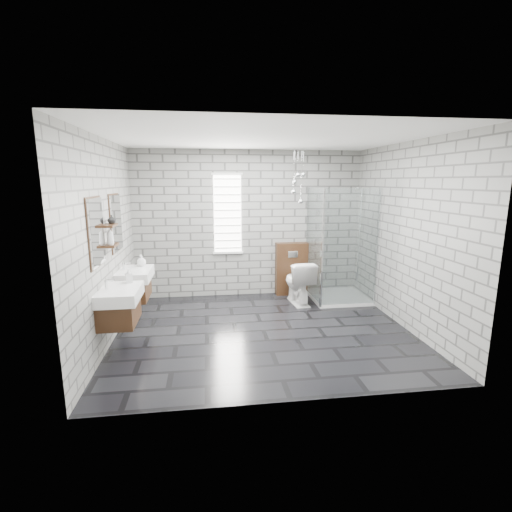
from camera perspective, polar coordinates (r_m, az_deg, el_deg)
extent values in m
cube|color=black|center=(5.53, 1.17, -11.46)|extent=(4.20, 3.60, 0.02)
cube|color=white|center=(5.12, 1.30, 17.80)|extent=(4.20, 3.60, 0.02)
cube|color=gray|center=(6.93, -1.08, 4.89)|extent=(4.20, 0.02, 2.70)
cube|color=gray|center=(3.41, 5.92, -2.07)|extent=(4.20, 0.02, 2.70)
cube|color=gray|center=(5.26, -22.12, 1.94)|extent=(0.02, 3.60, 2.70)
cube|color=gray|center=(5.86, 22.10, 2.83)|extent=(0.02, 3.60, 2.70)
cube|color=#3D2312|center=(4.95, -20.27, -8.05)|extent=(0.42, 0.62, 0.30)
cube|color=silver|center=(4.90, -17.99, -7.72)|extent=(0.02, 0.35, 0.01)
cube|color=white|center=(4.88, -20.17, -5.55)|extent=(0.47, 0.70, 0.15)
cylinder|color=silver|center=(4.88, -22.05, -4.04)|extent=(0.04, 0.04, 0.12)
cylinder|color=silver|center=(4.86, -21.53, -3.47)|extent=(0.10, 0.02, 0.02)
cube|color=white|center=(4.78, -23.35, 3.38)|extent=(0.03, 0.55, 0.80)
cube|color=#3D2312|center=(4.78, -23.49, 3.37)|extent=(0.01, 0.59, 0.84)
cube|color=#3D2312|center=(5.88, -18.21, -4.84)|extent=(0.42, 0.62, 0.30)
cube|color=silver|center=(5.84, -16.29, -4.54)|extent=(0.02, 0.35, 0.01)
cube|color=white|center=(5.82, -18.10, -2.71)|extent=(0.47, 0.70, 0.15)
cylinder|color=silver|center=(5.82, -19.68, -1.45)|extent=(0.04, 0.04, 0.12)
cylinder|color=silver|center=(5.80, -19.24, -0.96)|extent=(0.10, 0.02, 0.02)
cube|color=white|center=(5.74, -20.72, 4.78)|extent=(0.03, 0.55, 0.80)
cube|color=#3D2312|center=(5.74, -20.84, 4.78)|extent=(0.01, 0.59, 0.84)
cube|color=#3D2312|center=(5.20, -21.37, 1.55)|extent=(0.14, 0.30, 0.03)
cube|color=#3D2312|center=(5.17, -21.58, 4.39)|extent=(0.14, 0.30, 0.03)
cube|color=white|center=(6.85, -4.41, 6.46)|extent=(0.50, 0.02, 1.40)
cube|color=white|center=(6.81, -4.49, 12.49)|extent=(0.56, 0.04, 0.04)
cube|color=white|center=(6.94, -4.31, 0.52)|extent=(0.56, 0.04, 0.04)
cube|color=white|center=(6.92, -4.32, 1.24)|extent=(0.48, 0.01, 0.02)
cube|color=white|center=(6.89, -4.33, 2.39)|extent=(0.48, 0.01, 0.02)
cube|color=white|center=(6.87, -4.35, 3.54)|extent=(0.48, 0.01, 0.02)
cube|color=white|center=(6.86, -4.37, 4.70)|extent=(0.48, 0.01, 0.02)
cube|color=white|center=(6.84, -4.39, 5.86)|extent=(0.48, 0.01, 0.02)
cube|color=white|center=(6.83, -4.40, 7.03)|extent=(0.48, 0.01, 0.02)
cube|color=white|center=(6.82, -4.42, 8.21)|extent=(0.48, 0.01, 0.02)
cube|color=white|center=(6.81, -4.44, 9.38)|extent=(0.48, 0.01, 0.02)
cube|color=white|center=(6.81, -4.46, 10.56)|extent=(0.48, 0.01, 0.03)
cube|color=white|center=(6.81, -4.48, 11.74)|extent=(0.48, 0.01, 0.03)
cube|color=#3D2312|center=(7.11, 5.47, -1.96)|extent=(0.60, 0.20, 1.00)
cube|color=silver|center=(6.95, 5.71, 0.25)|extent=(0.18, 0.01, 0.12)
cube|color=white|center=(7.09, 12.48, -6.16)|extent=(1.00, 1.00, 0.06)
cube|color=silver|center=(6.41, 14.36, 1.09)|extent=(1.00, 0.01, 2.00)
cube|color=silver|center=(6.70, 8.91, 1.76)|extent=(0.01, 1.00, 2.00)
cube|color=silver|center=(6.24, 10.18, 1.00)|extent=(0.03, 0.03, 2.00)
cube|color=silver|center=(6.60, 18.23, 1.17)|extent=(0.03, 0.03, 2.00)
cylinder|color=silver|center=(7.19, 15.61, 2.70)|extent=(0.02, 0.02, 1.80)
cylinder|color=silver|center=(7.09, 15.41, 10.06)|extent=(0.14, 0.14, 0.02)
sphere|color=silver|center=(6.53, 5.77, 9.81)|extent=(0.09, 0.09, 0.09)
cylinder|color=silver|center=(6.53, 5.84, 13.25)|extent=(0.01, 0.01, 0.69)
sphere|color=silver|center=(6.59, 6.89, 8.34)|extent=(0.09, 0.09, 0.09)
cylinder|color=silver|center=(6.58, 6.99, 12.48)|extent=(0.01, 0.01, 0.86)
sphere|color=silver|center=(6.64, 6.42, 12.31)|extent=(0.09, 0.09, 0.09)
cylinder|color=silver|center=(6.65, 6.47, 14.44)|extent=(0.01, 0.01, 0.41)
sphere|color=silver|center=(6.60, 5.90, 11.28)|extent=(0.09, 0.09, 0.09)
cylinder|color=silver|center=(6.61, 5.96, 13.95)|extent=(0.01, 0.01, 0.53)
sphere|color=silver|center=(6.66, 7.24, 12.33)|extent=(0.09, 0.09, 0.09)
cylinder|color=silver|center=(6.67, 7.29, 14.44)|extent=(0.01, 0.01, 0.40)
imported|color=white|center=(6.63, 6.51, -3.98)|extent=(0.50, 0.80, 0.77)
imported|color=#B2B2B2|center=(5.07, -18.98, -2.85)|extent=(0.11, 0.11, 0.19)
imported|color=#B2B2B2|center=(6.00, -17.23, -0.66)|extent=(0.18, 0.18, 0.18)
imported|color=#B2B2B2|center=(5.12, -21.54, 2.87)|extent=(0.12, 0.12, 0.23)
imported|color=#B2B2B2|center=(5.23, -21.32, 5.28)|extent=(0.14, 0.14, 0.11)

